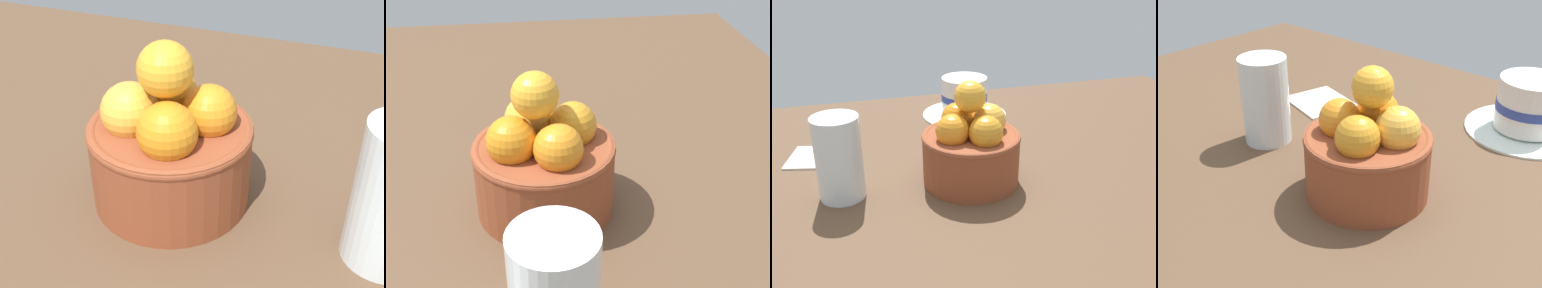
% 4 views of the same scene
% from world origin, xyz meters
% --- Properties ---
extents(ground_plane, '(1.20, 0.82, 0.05)m').
position_xyz_m(ground_plane, '(0.00, 0.00, -0.02)').
color(ground_plane, brown).
extents(terracotta_bowl, '(0.14, 0.14, 0.15)m').
position_xyz_m(terracotta_bowl, '(0.00, 0.00, 0.05)').
color(terracotta_bowl, brown).
rests_on(terracotta_bowl, ground_plane).
extents(coffee_cup, '(0.17, 0.17, 0.08)m').
position_xyz_m(coffee_cup, '(0.07, 0.26, 0.03)').
color(coffee_cup, white).
rests_on(coffee_cup, ground_plane).
extents(water_glass, '(0.06, 0.06, 0.11)m').
position_xyz_m(water_glass, '(-0.18, 0.01, 0.06)').
color(water_glass, silver).
rests_on(water_glass, ground_plane).
extents(folded_napkin, '(0.11, 0.10, 0.01)m').
position_xyz_m(folded_napkin, '(-0.21, 0.14, 0.00)').
color(folded_napkin, white).
rests_on(folded_napkin, ground_plane).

